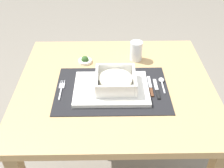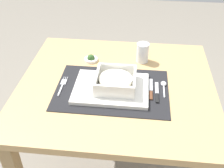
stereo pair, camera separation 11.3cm
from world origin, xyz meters
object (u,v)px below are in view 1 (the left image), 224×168
fork (61,88)px  butter_knife (157,90)px  porridge_bowl (116,81)px  spoon (162,81)px  drinking_glass (136,52)px  dining_table (115,103)px  condiment_saucer (85,60)px  bread_knife (151,88)px

fork → butter_knife: (0.40, -0.02, 0.00)m
porridge_bowl → spoon: bearing=12.2°
drinking_glass → dining_table: bearing=-118.4°
butter_knife → condiment_saucer: (-0.31, 0.23, 0.00)m
butter_knife → drinking_glass: (-0.07, 0.25, 0.04)m
drinking_glass → condiment_saucer: 0.25m
dining_table → butter_knife: (0.17, -0.06, 0.12)m
butter_knife → dining_table: bearing=157.5°
porridge_bowl → fork: porridge_bowl is taller
dining_table → bread_knife: size_ratio=6.19×
condiment_saucer → drinking_glass: bearing=5.3°
butter_knife → drinking_glass: size_ratio=1.43×
dining_table → butter_knife: 0.21m
dining_table → condiment_saucer: bearing=129.2°
dining_table → condiment_saucer: condiment_saucer is taller
spoon → butter_knife: 0.06m
dining_table → fork: fork is taller
butter_knife → bread_knife: 0.03m
fork → condiment_saucer: bearing=69.9°
porridge_bowl → condiment_saucer: size_ratio=2.54×
fork → bread_knife: bearing=1.7°
condiment_saucer → butter_knife: bearing=-36.4°
dining_table → butter_knife: bearing=-18.5°
butter_knife → condiment_saucer: condiment_saucer is taller
spoon → bread_knife: spoon is taller
porridge_bowl → bread_knife: size_ratio=1.20×
fork → drinking_glass: (0.33, 0.23, 0.04)m
butter_knife → bread_knife: bearing=141.4°
condiment_saucer → spoon: bearing=-26.7°
butter_knife → condiment_saucer: size_ratio=2.09×
fork → drinking_glass: bearing=37.3°
dining_table → spoon: (0.20, -0.00, 0.12)m
dining_table → condiment_saucer: size_ratio=13.07×
drinking_glass → condiment_saucer: (-0.24, -0.02, -0.03)m
dining_table → condiment_saucer: (-0.14, 0.17, 0.12)m
fork → drinking_glass: size_ratio=1.42×
bread_knife → condiment_saucer: (-0.29, 0.21, 0.00)m
spoon → drinking_glass: drinking_glass is taller
dining_table → porridge_bowl: (0.00, -0.04, 0.15)m
fork → butter_knife: size_ratio=0.99×
porridge_bowl → dining_table: bearing=90.7°
butter_knife → condiment_saucer: 0.38m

